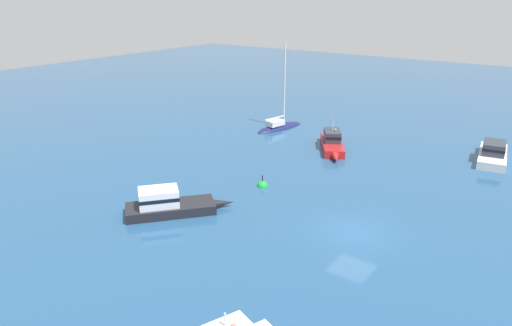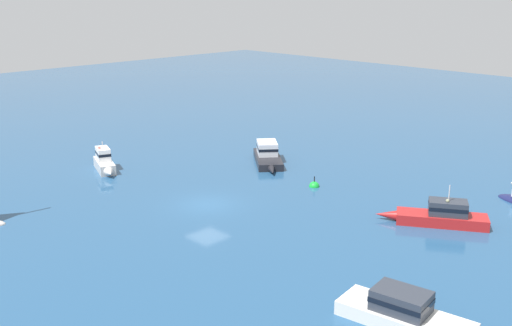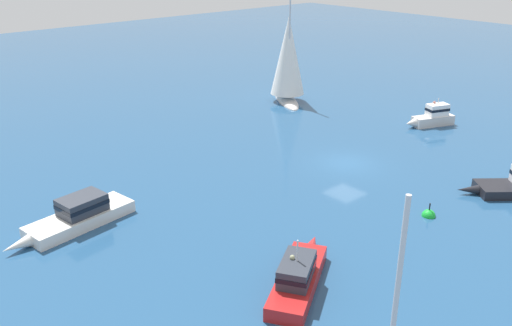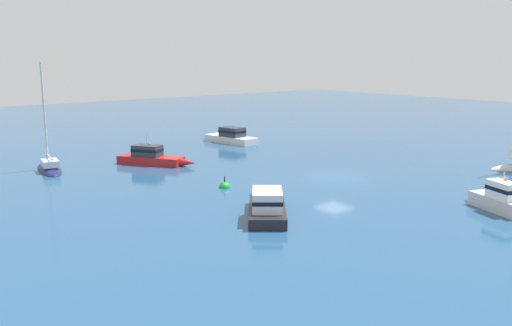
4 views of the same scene
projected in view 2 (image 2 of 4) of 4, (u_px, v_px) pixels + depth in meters
ground_plane at (207, 205)px, 44.14m from camera, size 160.00×160.00×0.00m
powerboat at (268, 155)px, 54.58m from camera, size 5.63×6.36×1.78m
launch at (104, 162)px, 52.03m from camera, size 2.69×4.78×2.49m
motor_cruiser at (407, 314)px, 28.13m from camera, size 3.07×7.91×1.72m
launch_1 at (440, 215)px, 40.30m from camera, size 4.93×6.82×2.77m
channel_buoy at (314, 187)px, 48.12m from camera, size 0.82×0.82×1.26m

